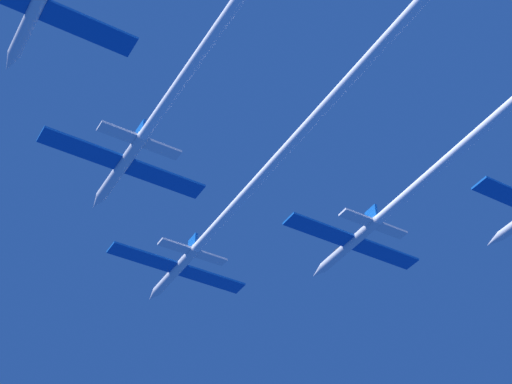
{
  "coord_description": "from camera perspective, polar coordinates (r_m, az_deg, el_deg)",
  "views": [
    {
      "loc": [
        -30.04,
        -66.12,
        -48.94
      ],
      "look_at": [
        -0.17,
        -15.32,
        -0.19
      ],
      "focal_mm": 57.64,
      "sensor_mm": 36.0,
      "label": 1
    }
  ],
  "objects": [
    {
      "name": "jet_right_wing",
      "position": [
        75.18,
        12.7,
        1.82
      ],
      "size": [
        15.32,
        48.87,
        2.54
      ],
      "color": "silver"
    },
    {
      "name": "jet_left_wing",
      "position": [
        63.74,
        -3.78,
        9.68
      ],
      "size": [
        15.32,
        52.23,
        2.54
      ],
      "color": "silver"
    },
    {
      "name": "jet_lead",
      "position": [
        77.56,
        -0.98,
        -0.41
      ],
      "size": [
        15.32,
        49.35,
        2.54
      ],
      "color": "silver"
    }
  ]
}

